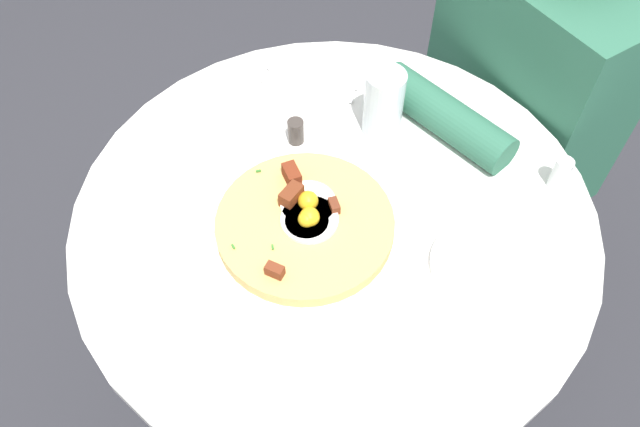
% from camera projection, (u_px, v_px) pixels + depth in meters
% --- Properties ---
extents(ground_plane, '(6.00, 6.00, 0.00)m').
position_uv_depth(ground_plane, '(329.00, 385.00, 1.61)').
color(ground_plane, '#2D2D33').
extents(dining_table, '(0.84, 0.84, 0.75)m').
position_uv_depth(dining_table, '(333.00, 268.00, 1.15)').
color(dining_table, silver).
rests_on(dining_table, ground_plane).
extents(person_seated, '(0.38, 0.47, 1.14)m').
position_uv_depth(person_seated, '(506.00, 144.00, 1.42)').
color(person_seated, '#2D2D33').
rests_on(person_seated, ground_plane).
extents(pizza_plate, '(0.32, 0.32, 0.01)m').
position_uv_depth(pizza_plate, '(305.00, 231.00, 0.97)').
color(pizza_plate, white).
rests_on(pizza_plate, dining_table).
extents(breakfast_pizza, '(0.27, 0.27, 0.05)m').
position_uv_depth(breakfast_pizza, '(305.00, 222.00, 0.96)').
color(breakfast_pizza, tan).
rests_on(breakfast_pizza, pizza_plate).
extents(bread_plate, '(0.16, 0.16, 0.01)m').
position_uv_depth(bread_plate, '(483.00, 266.00, 0.94)').
color(bread_plate, white).
rests_on(bread_plate, dining_table).
extents(napkin, '(0.22, 0.22, 0.00)m').
position_uv_depth(napkin, '(309.00, 85.00, 1.18)').
color(napkin, white).
rests_on(napkin, dining_table).
extents(fork, '(0.15, 0.12, 0.00)m').
position_uv_depth(fork, '(313.00, 77.00, 1.18)').
color(fork, silver).
rests_on(fork, napkin).
extents(knife, '(0.15, 0.12, 0.00)m').
position_uv_depth(knife, '(306.00, 89.00, 1.16)').
color(knife, silver).
rests_on(knife, napkin).
extents(water_glass, '(0.07, 0.07, 0.12)m').
position_uv_depth(water_glass, '(383.00, 103.00, 1.06)').
color(water_glass, silver).
rests_on(water_glass, dining_table).
extents(salt_shaker, '(0.03, 0.03, 0.06)m').
position_uv_depth(salt_shaker, '(560.00, 174.00, 1.01)').
color(salt_shaker, white).
rests_on(salt_shaker, dining_table).
extents(pepper_shaker, '(0.03, 0.03, 0.05)m').
position_uv_depth(pepper_shaker, '(296.00, 131.00, 1.08)').
color(pepper_shaker, '#3F3833').
rests_on(pepper_shaker, dining_table).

